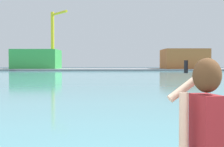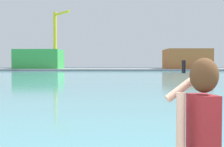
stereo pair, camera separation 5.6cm
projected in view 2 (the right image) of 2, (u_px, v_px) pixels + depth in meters
name	position (u px, v px, depth m)	size (l,w,h in m)	color
ground_plane	(118.00, 76.00, 52.19)	(220.00, 220.00, 0.00)	#334751
harbor_water	(118.00, 75.00, 54.19)	(140.00, 100.00, 0.02)	#599EA8
far_shore_dock	(116.00, 69.00, 94.16)	(140.00, 20.00, 0.49)	gray
person_photographer	(202.00, 126.00, 2.97)	(0.53, 0.54, 1.74)	#2D3342
warehouse_left	(39.00, 59.00, 95.47)	(13.81, 11.89, 5.95)	green
warehouse_right	(186.00, 59.00, 93.25)	(12.98, 12.66, 6.02)	#B26633
port_crane	(56.00, 35.00, 90.47)	(6.02, 7.16, 17.13)	yellow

